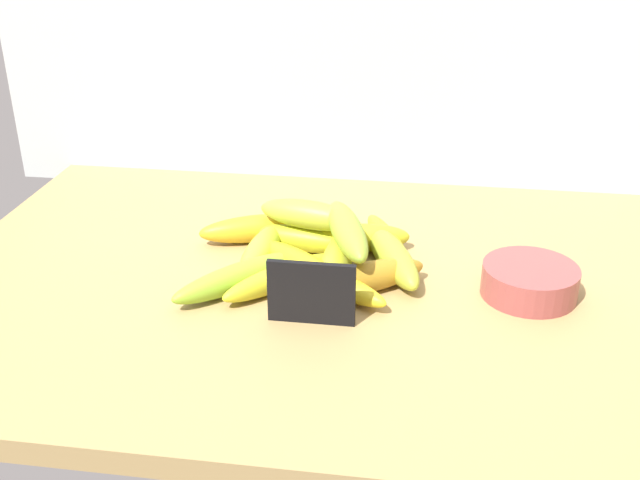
# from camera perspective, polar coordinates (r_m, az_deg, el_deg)

# --- Properties ---
(counter_top) EXTENTS (1.10, 0.76, 0.03)m
(counter_top) POSITION_cam_1_polar(r_m,az_deg,el_deg) (1.07, 0.33, -3.56)
(counter_top) COLOR #A38450
(counter_top) RESTS_ON ground
(chalkboard_sign) EXTENTS (0.11, 0.02, 0.08)m
(chalkboard_sign) POSITION_cam_1_polar(r_m,az_deg,el_deg) (0.94, -0.81, -4.15)
(chalkboard_sign) COLOR black
(chalkboard_sign) RESTS_ON counter_top
(fruit_bowl) EXTENTS (0.13, 0.13, 0.04)m
(fruit_bowl) POSITION_cam_1_polar(r_m,az_deg,el_deg) (1.05, 15.45, -2.98)
(fruit_bowl) COLOR #914241
(fruit_bowl) RESTS_ON counter_top
(banana_0) EXTENTS (0.16, 0.06, 0.04)m
(banana_0) POSITION_cam_1_polar(r_m,az_deg,el_deg) (1.13, -1.57, 0.11)
(banana_0) COLOR #C9CF25
(banana_0) RESTS_ON counter_top
(banana_1) EXTENTS (0.18, 0.15, 0.04)m
(banana_1) POSITION_cam_1_polar(r_m,az_deg,el_deg) (1.05, -1.23, -2.01)
(banana_1) COLOR yellow
(banana_1) RESTS_ON counter_top
(banana_2) EXTENTS (0.05, 0.16, 0.04)m
(banana_2) POSITION_cam_1_polar(r_m,az_deg,el_deg) (1.09, -4.47, -0.84)
(banana_2) COLOR #ABC033
(banana_2) RESTS_ON counter_top
(banana_3) EXTENTS (0.18, 0.14, 0.04)m
(banana_3) POSITION_cam_1_polar(r_m,az_deg,el_deg) (1.02, 3.10, -2.90)
(banana_3) COLOR #A6771F
(banana_3) RESTS_ON counter_top
(banana_4) EXTENTS (0.11, 0.18, 0.04)m
(banana_4) POSITION_cam_1_polar(r_m,az_deg,el_deg) (1.07, 5.50, -1.31)
(banana_4) COLOR #A8B631
(banana_4) RESTS_ON counter_top
(banana_5) EXTENTS (0.16, 0.07, 0.04)m
(banana_5) POSITION_cam_1_polar(r_m,az_deg,el_deg) (1.13, 2.90, 0.16)
(banana_5) COLOR gold
(banana_5) RESTS_ON counter_top
(banana_6) EXTENTS (0.05, 0.18, 0.04)m
(banana_6) POSITION_cam_1_polar(r_m,az_deg,el_deg) (1.06, 1.31, -1.50)
(banana_6) COLOR gold
(banana_6) RESTS_ON counter_top
(banana_7) EXTENTS (0.18, 0.11, 0.04)m
(banana_7) POSITION_cam_1_polar(r_m,az_deg,el_deg) (1.16, -4.62, 0.89)
(banana_7) COLOR gold
(banana_7) RESTS_ON counter_top
(banana_8) EXTENTS (0.19, 0.14, 0.04)m
(banana_8) POSITION_cam_1_polar(r_m,az_deg,el_deg) (1.02, 0.50, -2.98)
(banana_8) COLOR yellow
(banana_8) RESTS_ON counter_top
(banana_9) EXTENTS (0.15, 0.16, 0.03)m
(banana_9) POSITION_cam_1_polar(r_m,az_deg,el_deg) (1.03, -2.92, -2.78)
(banana_9) COLOR gold
(banana_9) RESTS_ON counter_top
(banana_10) EXTENTS (0.17, 0.18, 0.04)m
(banana_10) POSITION_cam_1_polar(r_m,az_deg,el_deg) (1.03, -6.06, -2.76)
(banana_10) COLOR #88B82C
(banana_10) RESTS_ON counter_top
(banana_11) EXTENTS (0.10, 0.21, 0.03)m
(banana_11) POSITION_cam_1_polar(r_m,az_deg,el_deg) (1.12, 5.24, -0.36)
(banana_11) COLOR yellow
(banana_11) RESTS_ON counter_top
(banana_12) EXTENTS (0.10, 0.19, 0.04)m
(banana_12) POSITION_cam_1_polar(r_m,az_deg,el_deg) (1.05, 2.04, 0.72)
(banana_12) COLOR #8FB233
(banana_12) RESTS_ON banana_6
(banana_13) EXTENTS (0.16, 0.08, 0.04)m
(banana_13) POSITION_cam_1_polar(r_m,az_deg,el_deg) (1.11, -0.87, 1.92)
(banana_13) COLOR #ADBA37
(banana_13) RESTS_ON banana_0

